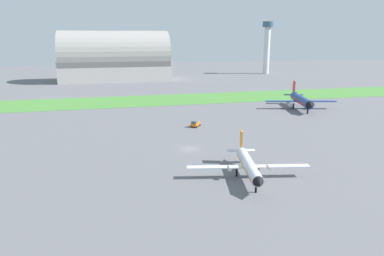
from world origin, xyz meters
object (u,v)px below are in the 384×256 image
(airplane_parked_jet_far, at_px, (301,100))
(control_tower, at_px, (267,43))
(pushback_tug_near_gate, at_px, (195,124))
(airplane_foreground_turboprop, at_px, (249,165))

(airplane_parked_jet_far, relative_size, control_tower, 0.70)
(airplane_parked_jet_far, xyz_separation_m, pushback_tug_near_gate, (-46.78, -17.91, -2.55))
(airplane_parked_jet_far, bearing_deg, airplane_foreground_turboprop, -23.82)
(airplane_parked_jet_far, bearing_deg, control_tower, 174.47)
(airplane_parked_jet_far, xyz_separation_m, control_tower, (45.43, 129.12, 19.02))
(pushback_tug_near_gate, relative_size, control_tower, 0.10)
(airplane_foreground_turboprop, xyz_separation_m, control_tower, (91.92, 189.32, 19.80))
(airplane_parked_jet_far, relative_size, airplane_foreground_turboprop, 1.11)
(airplane_parked_jet_far, relative_size, pushback_tug_near_gate, 6.80)
(airplane_foreground_turboprop, height_order, control_tower, control_tower)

